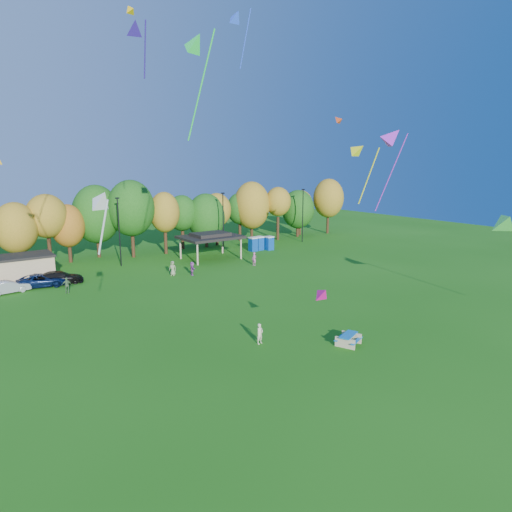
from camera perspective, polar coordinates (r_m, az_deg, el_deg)
ground at (r=29.14m, az=7.95°, el=-16.17°), size 160.00×160.00×0.00m
tree_line at (r=66.60m, az=-20.83°, el=4.31°), size 93.57×10.55×11.15m
lamp_posts at (r=62.36m, az=-16.74°, el=3.19°), size 64.50×0.25×9.09m
utility_building at (r=58.21m, az=-27.08°, el=-1.45°), size 6.30×4.30×3.25m
pavilion at (r=64.85m, az=-5.71°, el=2.44°), size 8.20×6.20×3.77m
porta_potties at (r=71.16m, az=0.57°, el=1.58°), size 3.75×1.99×2.18m
picnic_table at (r=35.62m, az=11.48°, el=-10.10°), size 2.38×2.20×0.83m
kite_flyer at (r=35.03m, az=0.49°, el=-9.69°), size 0.65×0.50×1.59m
car_b at (r=54.58m, az=-28.58°, el=-3.42°), size 4.37×2.16×1.38m
car_c at (r=55.77m, az=-25.20°, el=-2.78°), size 5.58×3.44×1.44m
car_d at (r=56.21m, az=-23.37°, el=-2.49°), size 5.42×3.08×1.48m
far_person_0 at (r=56.35m, az=-10.38°, el=-1.51°), size 1.02×1.03×1.79m
far_person_1 at (r=56.14m, az=-7.98°, el=-1.55°), size 0.91×1.62×1.67m
far_person_3 at (r=60.70m, az=-0.23°, el=-0.37°), size 0.57×0.74×1.80m
far_person_5 at (r=52.01m, az=-22.57°, el=-3.40°), size 1.07×0.75×1.69m
kite_0 at (r=49.77m, az=16.76°, el=14.07°), size 4.70×4.02×8.71m
kite_3 at (r=41.16m, az=12.73°, el=12.77°), size 1.51×3.29×5.45m
kite_6 at (r=56.25m, az=-2.51°, el=27.73°), size 1.53×3.89×6.56m
kite_7 at (r=44.93m, az=28.81°, el=3.80°), size 4.10×4.08×7.84m
kite_8 at (r=46.91m, az=-15.52°, el=27.62°), size 1.14×1.36×1.18m
kite_9 at (r=24.73m, az=-18.76°, el=6.67°), size 1.53×2.29×3.53m
kite_10 at (r=59.00m, az=10.14°, el=16.46°), size 1.38×1.58×1.32m
kite_11 at (r=38.74m, az=-14.93°, el=25.92°), size 1.65×2.90×4.59m
kite_12 at (r=30.71m, az=8.36°, el=-4.63°), size 1.24×1.52×1.37m
kite_14 at (r=33.77m, az=-7.59°, el=24.85°), size 2.26×4.31×7.42m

